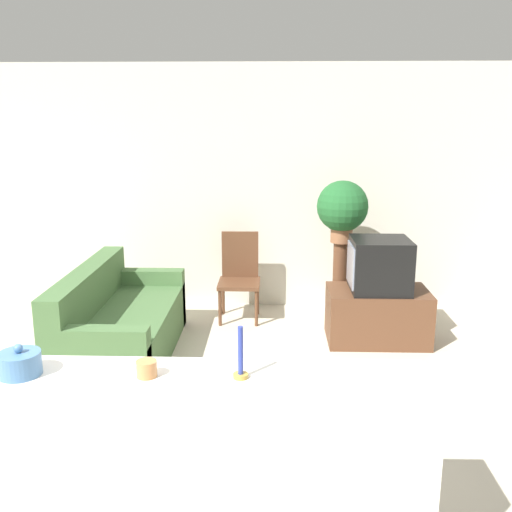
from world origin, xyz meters
name	(u,v)px	position (x,y,z in m)	size (l,w,h in m)	color
ground_plane	(168,487)	(0.00, 0.00, 0.00)	(14.00, 14.00, 0.00)	beige
wall_back	(219,188)	(0.00, 3.43, 1.35)	(9.00, 0.06, 2.70)	beige
couch	(119,326)	(-0.77, 1.86, 0.29)	(0.83, 1.83, 0.82)	#476B3D
tv_stand	(377,316)	(1.62, 2.33, 0.26)	(0.96, 0.59, 0.51)	brown
television	(379,265)	(1.62, 2.33, 0.76)	(0.56, 0.54, 0.50)	black
wooden_chair	(240,273)	(0.25, 2.97, 0.49)	(0.44, 0.44, 0.93)	brown
plant_stand	(340,282)	(1.31, 2.88, 0.43)	(0.15, 0.15, 0.86)	brown
potted_plant	(342,208)	(1.31, 2.88, 1.22)	(0.53, 0.53, 0.64)	#8E5B3D
foreground_counter	(144,470)	(0.00, -0.55, 0.49)	(2.67, 0.44, 0.97)	white
decorative_bowl	(20,363)	(-0.55, -0.55, 1.03)	(0.19, 0.19, 0.15)	#4C7AAD
candle_jar	(147,369)	(0.04, -0.55, 1.01)	(0.09, 0.09, 0.08)	#C6844C
candlestick	(241,361)	(0.47, -0.55, 1.05)	(0.07, 0.07, 0.25)	#B7933D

